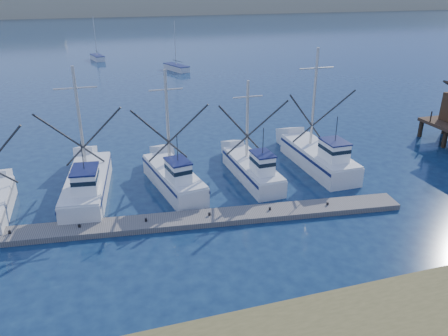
{
  "coord_description": "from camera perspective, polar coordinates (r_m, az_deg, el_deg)",
  "views": [
    {
      "loc": [
        -11.94,
        -18.35,
        14.17
      ],
      "look_at": [
        -3.8,
        8.0,
        2.31
      ],
      "focal_mm": 35.0,
      "sensor_mm": 36.0,
      "label": 1
    }
  ],
  "objects": [
    {
      "name": "ground",
      "position": [
        26.08,
        13.51,
        -10.37
      ],
      "size": [
        500.0,
        500.0,
        0.0
      ],
      "primitive_type": "plane",
      "color": "#0D1C3A",
      "rests_on": "ground"
    },
    {
      "name": "floating_dock",
      "position": [
        28.04,
        -3.95,
        -6.71
      ],
      "size": [
        27.63,
        5.08,
        0.37
      ],
      "primitive_type": "cube",
      "rotation": [
        0.0,
        0.0,
        -0.12
      ],
      "color": "slate",
      "rests_on": "ground"
    },
    {
      "name": "dune_ridge",
      "position": [
        228.85,
        -15.11,
        20.25
      ],
      "size": [
        360.0,
        60.0,
        10.0
      ],
      "primitive_type": "cube",
      "color": "tan",
      "rests_on": "ground"
    },
    {
      "name": "trawler_fleet",
      "position": [
        32.24,
        -5.02,
        -1.04
      ],
      "size": [
        26.54,
        9.44,
        9.45
      ],
      "color": "silver",
      "rests_on": "ground"
    },
    {
      "name": "sailboat_near",
      "position": [
        76.87,
        -6.23,
        12.9
      ],
      "size": [
        3.65,
        5.95,
        8.1
      ],
      "rotation": [
        0.0,
        0.0,
        0.36
      ],
      "color": "silver",
      "rests_on": "ground"
    },
    {
      "name": "sailboat_far",
      "position": [
        90.2,
        -16.21,
        13.68
      ],
      "size": [
        2.65,
        4.99,
        8.1
      ],
      "rotation": [
        0.0,
        0.0,
        0.23
      ],
      "color": "silver",
      "rests_on": "ground"
    }
  ]
}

